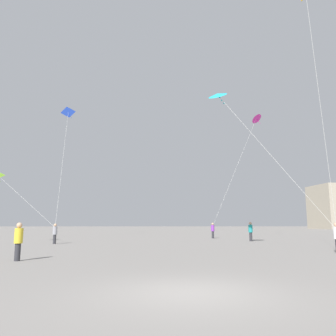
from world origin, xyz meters
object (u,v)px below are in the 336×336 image
Objects in this scene: person_in_grey at (55,233)px; person_in_yellow at (18,240)px; kite_cyan_diamond at (218,95)px; person_in_purple at (213,230)px; kite_cobalt_delta at (68,114)px; person_in_teal at (251,231)px; kite_magenta_diamond at (256,119)px.

person_in_yellow reaches higher than person_in_grey.
person_in_yellow is 15.18m from kite_cyan_diamond.
person_in_purple is (12.34, 21.21, -0.01)m from person_in_yellow.
person_in_purple is (14.39, 9.12, 0.03)m from person_in_grey.
person_in_yellow is 30.31m from kite_cobalt_delta.
person_in_teal is 21.57m from person_in_yellow.
kite_cobalt_delta reaches higher than kite_cyan_diamond.
person_in_teal is 0.12× the size of kite_cobalt_delta.
person_in_purple is at bearing -81.96° from person_in_grey.
person_in_purple is at bearing 82.73° from kite_cyan_diamond.
person_in_teal is 1.05× the size of person_in_purple.
person_in_teal reaches higher than person_in_purple.
kite_magenta_diamond is (6.16, 2.57, 13.54)m from person_in_purple.
person_in_grey is 0.95× the size of person_in_yellow.
person_in_yellow is at bearing 122.33° from person_in_teal.
kite_cyan_diamond is (12.43, -6.19, 9.41)m from person_in_grey.
person_in_purple is at bearing 10.93° from person_in_teal.
kite_cobalt_delta is (-20.34, 10.42, 14.62)m from person_in_teal.
person_in_yellow is 0.18× the size of kite_cyan_diamond.
kite_cyan_diamond is (-1.95, -15.31, 9.38)m from person_in_purple.
kite_cobalt_delta is at bearing -10.77° from person_in_grey.
kite_cyan_diamond is at bearing 141.05° from person_in_purple.
kite_magenta_diamond is (8.11, 17.88, 4.15)m from kite_cyan_diamond.
person_in_teal is 0.19× the size of kite_cyan_diamond.
kite_cyan_diamond reaches higher than person_in_grey.
person_in_yellow is at bearing -78.26° from kite_cobalt_delta.
person_in_grey is at bearing -76.44° from kite_cobalt_delta.
kite_cobalt_delta reaches higher than person_in_teal.
person_in_yellow is at bearing -150.42° from kite_cyan_diamond.
person_in_grey is at bearing 127.12° from person_in_yellow.
person_in_grey is at bearing 153.53° from kite_cyan_diamond.
kite_magenta_diamond reaches higher than person_in_yellow.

